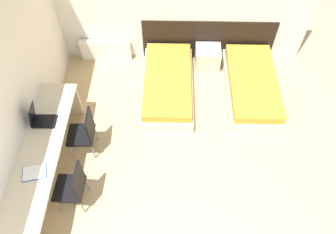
% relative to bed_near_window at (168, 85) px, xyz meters
% --- Properties ---
extents(wall_left, '(0.05, 5.36, 2.70)m').
position_rel_bed_near_window_xyz_m(wall_left, '(-2.06, -1.20, 1.15)').
color(wall_left, white).
rests_on(wall_left, ground_plane).
extents(headboard_panel, '(2.55, 0.03, 0.88)m').
position_rel_bed_near_window_xyz_m(headboard_panel, '(0.77, 0.96, 0.24)').
color(headboard_panel, black).
rests_on(headboard_panel, ground_plane).
extents(bed_near_window, '(0.92, 1.86, 0.41)m').
position_rel_bed_near_window_xyz_m(bed_near_window, '(0.00, 0.00, 0.00)').
color(bed_near_window, beige).
rests_on(bed_near_window, ground_plane).
extents(bed_near_door, '(0.92, 1.86, 0.41)m').
position_rel_bed_near_window_xyz_m(bed_near_door, '(1.53, 0.00, 0.00)').
color(bed_near_door, beige).
rests_on(bed_near_door, ground_plane).
extents(nightstand, '(0.48, 0.41, 0.44)m').
position_rel_bed_near_window_xyz_m(nightstand, '(0.77, 0.72, 0.02)').
color(nightstand, beige).
rests_on(nightstand, ground_plane).
extents(radiator, '(1.00, 0.12, 0.45)m').
position_rel_bed_near_window_xyz_m(radiator, '(-1.25, 0.88, 0.03)').
color(radiator, silver).
rests_on(radiator, ground_plane).
extents(desk, '(0.58, 2.41, 0.75)m').
position_rel_bed_near_window_xyz_m(desk, '(-1.75, -1.71, 0.40)').
color(desk, beige).
rests_on(desk, ground_plane).
extents(chair_near_laptop, '(0.42, 0.42, 0.91)m').
position_rel_bed_near_window_xyz_m(chair_near_laptop, '(-1.26, -1.26, 0.29)').
color(chair_near_laptop, black).
rests_on(chair_near_laptop, ground_plane).
extents(chair_near_notebook, '(0.42, 0.42, 0.91)m').
position_rel_bed_near_window_xyz_m(chair_near_notebook, '(-1.26, -2.16, 0.29)').
color(chair_near_notebook, black).
rests_on(chair_near_notebook, ground_plane).
extents(laptop, '(0.35, 0.25, 0.35)m').
position_rel_bed_near_window_xyz_m(laptop, '(-1.83, -1.26, 0.62)').
color(laptop, black).
rests_on(laptop, desk).
extents(open_notebook, '(0.36, 0.29, 0.02)m').
position_rel_bed_near_window_xyz_m(open_notebook, '(-1.71, -2.09, 0.56)').
color(open_notebook, '#1E4793').
rests_on(open_notebook, desk).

